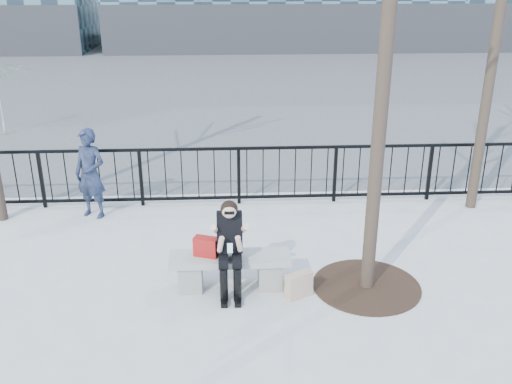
{
  "coord_description": "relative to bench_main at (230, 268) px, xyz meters",
  "views": [
    {
      "loc": [
        -0.02,
        -6.92,
        4.19
      ],
      "look_at": [
        0.4,
        0.8,
        1.1
      ],
      "focal_mm": 40.0,
      "sensor_mm": 36.0,
      "label": 1
    }
  ],
  "objects": [
    {
      "name": "ground",
      "position": [
        0.0,
        0.0,
        -0.3
      ],
      "size": [
        120.0,
        120.0,
        0.0
      ],
      "primitive_type": "plane",
      "color": "#A6A6A0",
      "rests_on": "ground"
    },
    {
      "name": "street_surface",
      "position": [
        0.0,
        15.0,
        -0.3
      ],
      "size": [
        60.0,
        23.0,
        0.01
      ],
      "primitive_type": "cube",
      "color": "#474747",
      "rests_on": "ground"
    },
    {
      "name": "railing",
      "position": [
        0.0,
        3.0,
        0.25
      ],
      "size": [
        14.0,
        0.06,
        1.1
      ],
      "color": "black",
      "rests_on": "ground"
    },
    {
      "name": "tree_grate",
      "position": [
        1.9,
        -0.1,
        -0.29
      ],
      "size": [
        1.5,
        1.5,
        0.02
      ],
      "primitive_type": "cylinder",
      "color": "black",
      "rests_on": "ground"
    },
    {
      "name": "bench_main",
      "position": [
        0.0,
        0.0,
        0.0
      ],
      "size": [
        1.65,
        0.46,
        0.49
      ],
      "color": "slate",
      "rests_on": "ground"
    },
    {
      "name": "seated_woman",
      "position": [
        0.0,
        -0.16,
        0.37
      ],
      "size": [
        0.5,
        0.64,
        1.34
      ],
      "color": "black",
      "rests_on": "ground"
    },
    {
      "name": "handbag",
      "position": [
        -0.32,
        0.02,
        0.32
      ],
      "size": [
        0.36,
        0.26,
        0.27
      ],
      "primitive_type": "cube",
      "rotation": [
        0.0,
        0.0,
        -0.34
      ],
      "color": "maroon",
      "rests_on": "bench_main"
    },
    {
      "name": "shopping_bag",
      "position": [
        0.92,
        -0.31,
        -0.12
      ],
      "size": [
        0.4,
        0.31,
        0.36
      ],
      "primitive_type": "cube",
      "rotation": [
        0.0,
        0.0,
        0.51
      ],
      "color": "beige",
      "rests_on": "ground"
    },
    {
      "name": "standing_man",
      "position": [
        -2.4,
        2.56,
        0.5
      ],
      "size": [
        0.69,
        0.58,
        1.6
      ],
      "primitive_type": "imported",
      "rotation": [
        0.0,
        0.0,
        -0.4
      ],
      "color": "black",
      "rests_on": "ground"
    }
  ]
}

